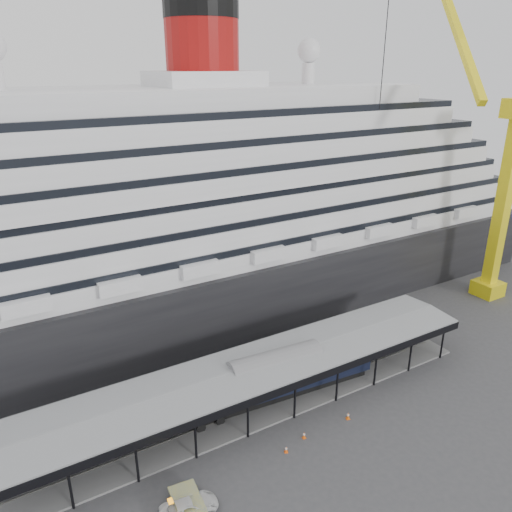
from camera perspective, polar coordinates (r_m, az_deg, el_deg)
name	(u,v)px	position (r m, az deg, el deg)	size (l,w,h in m)	color
ground	(276,432)	(55.06, 2.34, -19.44)	(200.00, 200.00, 0.00)	#39393B
cruise_ship	(157,195)	(72.90, -11.29, 6.85)	(130.00, 30.00, 43.90)	black
platform_canopy	(252,388)	(56.94, -0.45, -14.83)	(56.00, 9.18, 5.30)	slate
crane_yellow	(501,176)	(85.12, 26.21, 8.24)	(23.83, 18.78, 47.60)	yellow
port_truck	(189,507)	(47.65, -7.62, -26.55)	(2.30, 4.98, 1.38)	silver
pullman_carriage	(275,376)	(57.92, 2.20, -13.49)	(24.76, 5.10, 24.14)	black
traffic_cone_left	(286,449)	(52.70, 3.47, -21.19)	(0.48, 0.48, 0.70)	#F5570D
traffic_cone_mid	(304,435)	(54.31, 5.52, -19.69)	(0.41, 0.41, 0.76)	#E0540C
traffic_cone_right	(348,416)	(57.21, 10.47, -17.50)	(0.51, 0.51, 0.82)	orange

